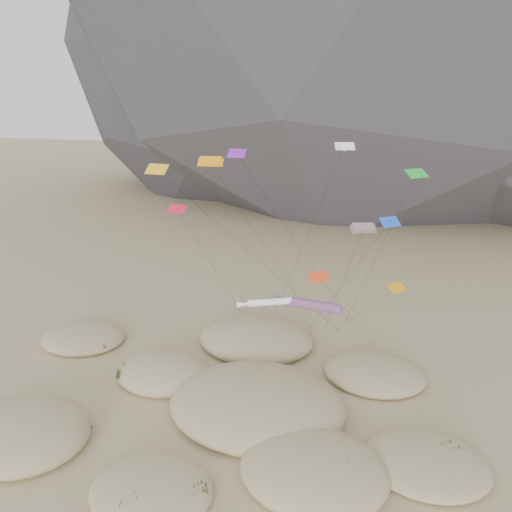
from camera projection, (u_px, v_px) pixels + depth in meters
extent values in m
plane|color=#CCB789|center=(233.00, 433.00, 46.77)|extent=(500.00, 500.00, 0.00)
ellipsoid|color=#2B2B30|center=(236.00, 44.00, 154.63)|extent=(136.20, 127.83, 116.00)
ellipsoid|color=#CCB789|center=(20.00, 434.00, 45.43)|extent=(13.05, 11.09, 3.55)
ellipsoid|color=#CCB789|center=(152.00, 490.00, 39.44)|extent=(10.03, 8.52, 2.17)
ellipsoid|color=#CCB789|center=(314.00, 470.00, 41.20)|extent=(12.48, 10.61, 3.25)
ellipsoid|color=#CCB789|center=(164.00, 372.00, 55.57)|extent=(10.65, 9.05, 3.16)
ellipsoid|color=#CCB789|center=(257.00, 404.00, 49.67)|extent=(17.70, 15.05, 3.89)
ellipsoid|color=#CCB789|center=(426.00, 462.00, 42.43)|extent=(10.67, 9.07, 1.97)
ellipsoid|color=#CCB789|center=(256.00, 339.00, 62.94)|extent=(14.55, 12.37, 3.33)
ellipsoid|color=#CCB789|center=(374.00, 373.00, 55.69)|extent=(11.27, 9.58, 2.21)
ellipsoid|color=#CCB789|center=(84.00, 337.00, 63.76)|extent=(10.79, 9.17, 2.23)
ellipsoid|color=black|center=(12.00, 438.00, 44.66)|extent=(2.43, 2.08, 0.73)
ellipsoid|color=black|center=(80.00, 428.00, 46.19)|extent=(2.26, 1.93, 0.68)
ellipsoid|color=black|center=(142.00, 508.00, 37.57)|extent=(2.60, 2.23, 0.78)
ellipsoid|color=black|center=(197.00, 495.00, 38.98)|extent=(1.87, 1.60, 0.56)
ellipsoid|color=black|center=(334.00, 476.00, 40.21)|extent=(2.87, 2.45, 0.86)
ellipsoid|color=black|center=(312.00, 488.00, 39.26)|extent=(2.36, 2.02, 0.71)
ellipsoid|color=black|center=(135.00, 375.00, 54.76)|extent=(3.09, 2.65, 0.93)
ellipsoid|color=black|center=(187.00, 371.00, 55.70)|extent=(2.09, 1.79, 0.63)
ellipsoid|color=black|center=(281.00, 413.00, 47.87)|extent=(3.26, 2.79, 0.98)
ellipsoid|color=black|center=(311.00, 403.00, 49.63)|extent=(2.41, 2.06, 0.72)
ellipsoid|color=black|center=(268.00, 408.00, 48.92)|extent=(2.16, 1.85, 0.65)
ellipsoid|color=black|center=(449.00, 451.00, 43.57)|extent=(2.21, 1.89, 0.66)
ellipsoid|color=black|center=(258.00, 340.00, 61.98)|extent=(3.08, 2.64, 0.92)
ellipsoid|color=black|center=(281.00, 352.00, 59.43)|extent=(2.42, 2.07, 0.73)
ellipsoid|color=black|center=(388.00, 363.00, 57.35)|extent=(2.35, 2.01, 0.71)
ellipsoid|color=black|center=(368.00, 372.00, 55.67)|extent=(2.21, 1.89, 0.66)
ellipsoid|color=black|center=(97.00, 338.00, 63.53)|extent=(2.56, 2.19, 0.77)
ellipsoid|color=black|center=(101.00, 348.00, 61.41)|extent=(1.80, 1.54, 0.54)
cylinder|color=#3F2D1E|center=(259.00, 336.00, 64.86)|extent=(0.08, 0.08, 0.30)
cylinder|color=#3F2D1E|center=(272.00, 319.00, 69.68)|extent=(0.08, 0.08, 0.30)
cylinder|color=#3F2D1E|center=(310.00, 327.00, 67.37)|extent=(0.08, 0.08, 0.30)
cylinder|color=#3F2D1E|center=(347.00, 319.00, 69.82)|extent=(0.08, 0.08, 0.30)
cylinder|color=#3F2D1E|center=(336.00, 329.00, 66.78)|extent=(0.08, 0.08, 0.30)
cylinder|color=#3F2D1E|center=(244.00, 316.00, 70.45)|extent=(0.08, 0.08, 0.30)
cylinder|color=#3F2D1E|center=(374.00, 343.00, 63.02)|extent=(0.08, 0.08, 0.30)
cylinder|color=#3F2D1E|center=(214.00, 322.00, 68.87)|extent=(0.08, 0.08, 0.30)
cylinder|color=red|center=(311.00, 305.00, 49.07)|extent=(5.64, 2.86, 1.59)
sphere|color=red|center=(337.00, 310.00, 47.50)|extent=(1.07, 1.07, 1.07)
cone|color=red|center=(285.00, 301.00, 50.81)|extent=(2.48, 1.64, 1.14)
cylinder|color=black|center=(321.00, 314.00, 59.32)|extent=(0.24, 18.72, 10.47)
cylinder|color=white|center=(269.00, 302.00, 50.23)|extent=(4.32, 1.82, 0.98)
sphere|color=white|center=(290.00, 300.00, 50.21)|extent=(0.72, 0.72, 0.72)
cone|color=white|center=(245.00, 304.00, 50.27)|extent=(1.84, 1.06, 0.73)
cylinder|color=black|center=(260.00, 316.00, 59.09)|extent=(5.47, 14.36, 10.27)
cube|color=orange|center=(211.00, 162.00, 51.99)|extent=(2.80, 1.49, 0.79)
cube|color=orange|center=(211.00, 160.00, 51.92)|extent=(2.37, 1.19, 0.77)
cylinder|color=black|center=(268.00, 252.00, 61.25)|extent=(8.94, 14.56, 23.42)
cube|color=orange|center=(363.00, 229.00, 46.69)|extent=(2.49, 1.51, 0.64)
cube|color=orange|center=(363.00, 227.00, 46.63)|extent=(2.11, 1.23, 0.64)
cylinder|color=black|center=(340.00, 290.00, 56.38)|extent=(4.85, 13.59, 18.23)
cube|color=red|center=(319.00, 277.00, 47.69)|extent=(2.12, 1.60, 0.82)
cube|color=red|center=(319.00, 278.00, 47.73)|extent=(0.32, 0.35, 0.64)
cylinder|color=black|center=(350.00, 315.00, 55.37)|extent=(5.61, 13.61, 13.54)
cube|color=white|center=(345.00, 146.00, 53.48)|extent=(2.33, 1.67, 0.73)
cube|color=white|center=(345.00, 148.00, 53.53)|extent=(0.30, 0.25, 0.73)
cylinder|color=black|center=(304.00, 244.00, 61.60)|extent=(9.39, 6.69, 24.79)
cube|color=blue|center=(390.00, 222.00, 44.62)|extent=(2.06, 1.92, 0.74)
cube|color=blue|center=(390.00, 223.00, 44.67)|extent=(0.32, 0.32, 0.64)
cylinder|color=black|center=(342.00, 285.00, 56.01)|extent=(9.14, 15.79, 19.31)
cube|color=orange|center=(397.00, 288.00, 49.46)|extent=(2.05, 2.11, 0.68)
cube|color=orange|center=(396.00, 289.00, 49.51)|extent=(0.29, 0.29, 0.66)
cylinder|color=black|center=(362.00, 312.00, 58.14)|extent=(6.80, 13.04, 11.90)
cube|color=gold|center=(157.00, 169.00, 53.55)|extent=(2.54, 1.43, 0.98)
cube|color=gold|center=(157.00, 171.00, 53.60)|extent=(0.32, 0.33, 0.83)
cylinder|color=black|center=(257.00, 258.00, 60.18)|extent=(19.08, 11.85, 22.45)
cube|color=red|center=(177.00, 209.00, 51.20)|extent=(2.19, 1.40, 0.70)
cube|color=red|center=(177.00, 211.00, 51.25)|extent=(0.27, 0.21, 0.71)
cylinder|color=black|center=(216.00, 272.00, 60.84)|extent=(2.65, 15.24, 18.90)
cube|color=green|center=(417.00, 173.00, 49.70)|extent=(2.53, 2.41, 0.76)
cube|color=green|center=(417.00, 175.00, 49.74)|extent=(0.33, 0.32, 0.79)
cylinder|color=black|center=(376.00, 259.00, 59.78)|extent=(6.81, 12.41, 22.62)
cube|color=purple|center=(237.00, 153.00, 50.94)|extent=(1.95, 1.02, 0.83)
cube|color=purple|center=(237.00, 155.00, 50.99)|extent=(0.25, 0.31, 0.63)
cylinder|color=black|center=(300.00, 249.00, 60.40)|extent=(11.15, 15.23, 24.38)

